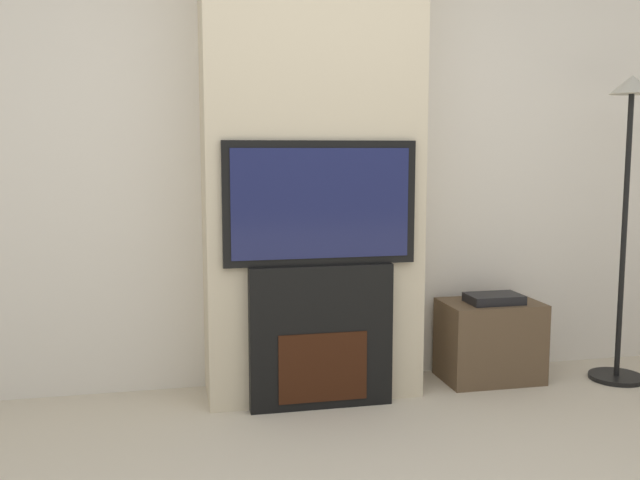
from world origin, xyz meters
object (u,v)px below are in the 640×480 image
(fireplace, at_px, (320,336))
(floor_lamp, at_px, (627,186))
(media_stand, at_px, (490,339))
(television, at_px, (320,203))

(fireplace, distance_m, floor_lamp, 1.89)
(floor_lamp, bearing_deg, media_stand, 167.76)
(television, bearing_deg, fireplace, 90.00)
(television, xyz_separation_m, media_stand, (1.03, 0.20, -0.81))
(television, bearing_deg, media_stand, 10.76)
(floor_lamp, xyz_separation_m, media_stand, (-0.71, 0.15, -0.87))
(fireplace, height_order, media_stand, fireplace)
(media_stand, bearing_deg, floor_lamp, -12.24)
(fireplace, bearing_deg, media_stand, 10.66)
(television, relative_size, floor_lamp, 0.57)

